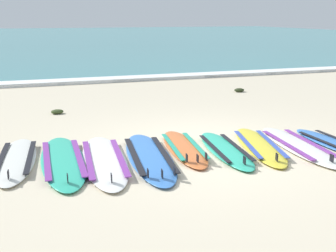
{
  "coord_description": "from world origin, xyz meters",
  "views": [
    {
      "loc": [
        -2.79,
        -6.26,
        2.13
      ],
      "look_at": [
        -0.4,
        0.7,
        0.25
      ],
      "focal_mm": 46.66,
      "sensor_mm": 36.0,
      "label": 1
    }
  ],
  "objects_px": {
    "surfboard_8": "(333,143)",
    "surfboard_0": "(16,160)",
    "surfboard_3": "(149,157)",
    "surfboard_5": "(225,149)",
    "surfboard_7": "(298,146)",
    "surfboard_2": "(104,160)",
    "surfboard_4": "(184,148)",
    "surfboard_1": "(63,160)",
    "surfboard_6": "(259,146)"
  },
  "relations": [
    {
      "from": "surfboard_3",
      "to": "surfboard_8",
      "type": "height_order",
      "value": "same"
    },
    {
      "from": "surfboard_2",
      "to": "surfboard_4",
      "type": "xyz_separation_m",
      "value": [
        1.34,
        0.18,
        0.0
      ]
    },
    {
      "from": "surfboard_5",
      "to": "surfboard_8",
      "type": "bearing_deg",
      "value": -8.6
    },
    {
      "from": "surfboard_2",
      "to": "surfboard_4",
      "type": "distance_m",
      "value": 1.35
    },
    {
      "from": "surfboard_4",
      "to": "surfboard_5",
      "type": "relative_size",
      "value": 1.0
    },
    {
      "from": "surfboard_5",
      "to": "surfboard_7",
      "type": "distance_m",
      "value": 1.25
    },
    {
      "from": "surfboard_5",
      "to": "surfboard_7",
      "type": "xyz_separation_m",
      "value": [
        1.24,
        -0.2,
        -0.0
      ]
    },
    {
      "from": "surfboard_1",
      "to": "surfboard_7",
      "type": "relative_size",
      "value": 1.06
    },
    {
      "from": "surfboard_1",
      "to": "surfboard_2",
      "type": "relative_size",
      "value": 1.0
    },
    {
      "from": "surfboard_1",
      "to": "surfboard_2",
      "type": "xyz_separation_m",
      "value": [
        0.58,
        -0.18,
        0.0
      ]
    },
    {
      "from": "surfboard_6",
      "to": "surfboard_0",
      "type": "bearing_deg",
      "value": 171.78
    },
    {
      "from": "surfboard_1",
      "to": "surfboard_0",
      "type": "bearing_deg",
      "value": 158.06
    },
    {
      "from": "surfboard_4",
      "to": "surfboard_7",
      "type": "xyz_separation_m",
      "value": [
        1.83,
        -0.5,
        -0.0
      ]
    },
    {
      "from": "surfboard_2",
      "to": "surfboard_7",
      "type": "distance_m",
      "value": 3.19
    },
    {
      "from": "surfboard_2",
      "to": "surfboard_5",
      "type": "distance_m",
      "value": 1.94
    },
    {
      "from": "surfboard_0",
      "to": "surfboard_2",
      "type": "relative_size",
      "value": 0.89
    },
    {
      "from": "surfboard_2",
      "to": "surfboard_4",
      "type": "height_order",
      "value": "same"
    },
    {
      "from": "surfboard_4",
      "to": "surfboard_5",
      "type": "bearing_deg",
      "value": -26.68
    },
    {
      "from": "surfboard_3",
      "to": "surfboard_5",
      "type": "distance_m",
      "value": 1.26
    },
    {
      "from": "surfboard_2",
      "to": "surfboard_3",
      "type": "bearing_deg",
      "value": -5.94
    },
    {
      "from": "surfboard_7",
      "to": "surfboard_8",
      "type": "distance_m",
      "value": 0.64
    },
    {
      "from": "surfboard_7",
      "to": "surfboard_5",
      "type": "bearing_deg",
      "value": 170.78
    },
    {
      "from": "surfboard_4",
      "to": "surfboard_7",
      "type": "relative_size",
      "value": 0.88
    },
    {
      "from": "surfboard_2",
      "to": "surfboard_0",
      "type": "bearing_deg",
      "value": 160.39
    },
    {
      "from": "surfboard_6",
      "to": "surfboard_8",
      "type": "xyz_separation_m",
      "value": [
        1.25,
        -0.29,
        0.0
      ]
    },
    {
      "from": "surfboard_3",
      "to": "surfboard_6",
      "type": "height_order",
      "value": "same"
    },
    {
      "from": "surfboard_2",
      "to": "surfboard_8",
      "type": "height_order",
      "value": "same"
    },
    {
      "from": "surfboard_4",
      "to": "surfboard_8",
      "type": "bearing_deg",
      "value": -13.29
    },
    {
      "from": "surfboard_0",
      "to": "surfboard_3",
      "type": "xyz_separation_m",
      "value": [
        1.92,
        -0.51,
        0.0
      ]
    },
    {
      "from": "surfboard_3",
      "to": "surfboard_5",
      "type": "bearing_deg",
      "value": -2.1
    },
    {
      "from": "surfboard_2",
      "to": "surfboard_5",
      "type": "height_order",
      "value": "same"
    },
    {
      "from": "surfboard_4",
      "to": "surfboard_5",
      "type": "height_order",
      "value": "same"
    },
    {
      "from": "surfboard_1",
      "to": "surfboard_4",
      "type": "distance_m",
      "value": 1.92
    },
    {
      "from": "surfboard_4",
      "to": "surfboard_3",
      "type": "bearing_deg",
      "value": -159.07
    },
    {
      "from": "surfboard_2",
      "to": "surfboard_6",
      "type": "xyz_separation_m",
      "value": [
        2.56,
        -0.11,
        0.0
      ]
    },
    {
      "from": "surfboard_5",
      "to": "surfboard_1",
      "type": "bearing_deg",
      "value": 173.35
    },
    {
      "from": "surfboard_1",
      "to": "surfboard_6",
      "type": "distance_m",
      "value": 3.16
    },
    {
      "from": "surfboard_5",
      "to": "surfboard_7",
      "type": "bearing_deg",
      "value": -9.22
    },
    {
      "from": "surfboard_0",
      "to": "surfboard_6",
      "type": "bearing_deg",
      "value": -8.22
    },
    {
      "from": "surfboard_7",
      "to": "surfboard_2",
      "type": "bearing_deg",
      "value": 174.28
    },
    {
      "from": "surfboard_6",
      "to": "surfboard_7",
      "type": "distance_m",
      "value": 0.65
    },
    {
      "from": "surfboard_8",
      "to": "surfboard_2",
      "type": "bearing_deg",
      "value": 174.0
    },
    {
      "from": "surfboard_2",
      "to": "surfboard_3",
      "type": "height_order",
      "value": "same"
    },
    {
      "from": "surfboard_3",
      "to": "surfboard_0",
      "type": "bearing_deg",
      "value": 165.04
    },
    {
      "from": "surfboard_0",
      "to": "surfboard_7",
      "type": "xyz_separation_m",
      "value": [
        4.42,
        -0.76,
        -0.0
      ]
    },
    {
      "from": "surfboard_8",
      "to": "surfboard_0",
      "type": "bearing_deg",
      "value": 170.53
    },
    {
      "from": "surfboard_0",
      "to": "surfboard_6",
      "type": "xyz_separation_m",
      "value": [
        3.81,
        -0.55,
        0.0
      ]
    },
    {
      "from": "surfboard_5",
      "to": "surfboard_3",
      "type": "bearing_deg",
      "value": 177.9
    },
    {
      "from": "surfboard_3",
      "to": "surfboard_4",
      "type": "relative_size",
      "value": 1.22
    },
    {
      "from": "surfboard_2",
      "to": "surfboard_4",
      "type": "bearing_deg",
      "value": 7.76
    }
  ]
}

